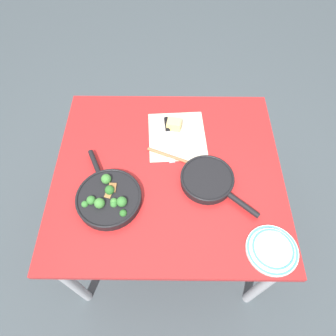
{
  "coord_description": "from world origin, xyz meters",
  "views": [
    {
      "loc": [
        0.01,
        -0.76,
        1.95
      ],
      "look_at": [
        0.0,
        0.0,
        0.77
      ],
      "focal_mm": 32.0,
      "sensor_mm": 36.0,
      "label": 1
    }
  ],
  "objects_px": {
    "dinner_plate_stack": "(272,249)",
    "skillet_broccoli": "(109,198)",
    "skillet_eggs": "(208,180)",
    "grater_knife": "(168,133)",
    "wooden_spoon": "(188,162)",
    "cheese_block": "(174,124)"
  },
  "relations": [
    {
      "from": "wooden_spoon",
      "to": "grater_knife",
      "type": "distance_m",
      "value": 0.21
    },
    {
      "from": "skillet_eggs",
      "to": "wooden_spoon",
      "type": "distance_m",
      "value": 0.14
    },
    {
      "from": "skillet_broccoli",
      "to": "wooden_spoon",
      "type": "relative_size",
      "value": 1.22
    },
    {
      "from": "skillet_broccoli",
      "to": "skillet_eggs",
      "type": "xyz_separation_m",
      "value": [
        0.44,
        0.1,
        -0.0
      ]
    },
    {
      "from": "wooden_spoon",
      "to": "skillet_broccoli",
      "type": "bearing_deg",
      "value": -128.34
    },
    {
      "from": "skillet_eggs",
      "to": "grater_knife",
      "type": "distance_m",
      "value": 0.34
    },
    {
      "from": "wooden_spoon",
      "to": "grater_knife",
      "type": "xyz_separation_m",
      "value": [
        -0.1,
        0.18,
        0.0
      ]
    },
    {
      "from": "dinner_plate_stack",
      "to": "skillet_broccoli",
      "type": "bearing_deg",
      "value": 162.1
    },
    {
      "from": "skillet_eggs",
      "to": "cheese_block",
      "type": "distance_m",
      "value": 0.36
    },
    {
      "from": "skillet_eggs",
      "to": "dinner_plate_stack",
      "type": "relative_size",
      "value": 1.6
    },
    {
      "from": "skillet_eggs",
      "to": "grater_knife",
      "type": "relative_size",
      "value": 1.21
    },
    {
      "from": "cheese_block",
      "to": "wooden_spoon",
      "type": "bearing_deg",
      "value": -72.83
    },
    {
      "from": "wooden_spoon",
      "to": "cheese_block",
      "type": "relative_size",
      "value": 4.15
    },
    {
      "from": "dinner_plate_stack",
      "to": "wooden_spoon",
      "type": "bearing_deg",
      "value": 127.59
    },
    {
      "from": "skillet_broccoli",
      "to": "cheese_block",
      "type": "relative_size",
      "value": 5.07
    },
    {
      "from": "grater_knife",
      "to": "skillet_eggs",
      "type": "bearing_deg",
      "value": 25.93
    },
    {
      "from": "dinner_plate_stack",
      "to": "cheese_block",
      "type": "bearing_deg",
      "value": 121.37
    },
    {
      "from": "skillet_eggs",
      "to": "dinner_plate_stack",
      "type": "bearing_deg",
      "value": -11.49
    },
    {
      "from": "wooden_spoon",
      "to": "dinner_plate_stack",
      "type": "relative_size",
      "value": 1.56
    },
    {
      "from": "skillet_eggs",
      "to": "dinner_plate_stack",
      "type": "xyz_separation_m",
      "value": [
        0.24,
        -0.32,
        -0.01
      ]
    },
    {
      "from": "skillet_eggs",
      "to": "wooden_spoon",
      "type": "relative_size",
      "value": 1.03
    },
    {
      "from": "skillet_broccoli",
      "to": "wooden_spoon",
      "type": "bearing_deg",
      "value": -85.85
    }
  ]
}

